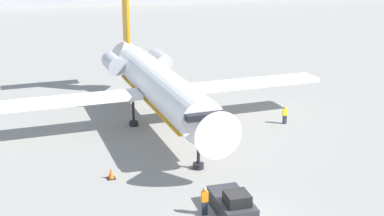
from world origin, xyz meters
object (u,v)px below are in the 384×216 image
Objects in this scene: airplane_main at (158,84)px; worker_by_wing at (285,115)px; pushback_tug at (232,204)px; worker_near_tug at (205,200)px; traffic_cone_left at (111,173)px.

worker_by_wing is at bearing -13.53° from airplane_main.
pushback_tug is 2.22× the size of worker_near_tug.
worker_near_tug is 18.12m from worker_by_wing.
airplane_main is at bearing 92.41° from pushback_tug.
worker_near_tug is at bearing -54.67° from traffic_cone_left.
worker_near_tug is at bearing 170.69° from pushback_tug.
traffic_cone_left is at bearing 132.61° from pushback_tug.
pushback_tug is at bearing -125.83° from worker_by_wing.
airplane_main is at bearing 166.47° from worker_by_wing.
worker_by_wing is 17.95m from traffic_cone_left.
worker_near_tug is (-0.94, -16.39, -2.85)m from airplane_main.
worker_near_tug is at bearing -93.27° from airplane_main.
traffic_cone_left is at bearing -156.37° from worker_by_wing.
traffic_cone_left is at bearing 125.33° from worker_near_tug.
worker_by_wing is at bearing 54.17° from pushback_tug.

